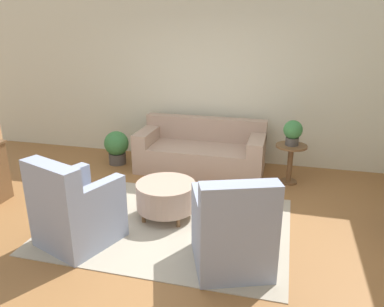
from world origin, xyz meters
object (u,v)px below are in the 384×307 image
object	(u,v)px
couch	(201,152)
armchair_left	(74,211)
potted_plant_floor	(117,146)
ottoman_table	(166,195)
potted_plant_on_side_table	(293,132)
side_table	(290,158)
armchair_right	(233,233)

from	to	relation	value
couch	armchair_left	xyz separation A→B (m)	(-0.83, -2.51, 0.09)
potted_plant_floor	armchair_left	bearing A→B (deg)	-75.02
ottoman_table	potted_plant_on_side_table	bearing A→B (deg)	45.09
ottoman_table	side_table	bearing A→B (deg)	45.09
armchair_left	side_table	size ratio (longest dim) A/B	1.66
armchair_right	potted_plant_on_side_table	bearing A→B (deg)	77.23
potted_plant_on_side_table	potted_plant_floor	size ratio (longest dim) A/B	0.65
ottoman_table	side_table	size ratio (longest dim) A/B	1.22
armchair_left	potted_plant_on_side_table	xyz separation A→B (m)	(2.26, 2.32, 0.42)
potted_plant_on_side_table	couch	bearing A→B (deg)	172.15
armchair_right	potted_plant_floor	world-z (taller)	armchair_right
couch	potted_plant_floor	world-z (taller)	couch
side_table	potted_plant_floor	xyz separation A→B (m)	(-2.91, 0.10, -0.09)
ottoman_table	potted_plant_on_side_table	world-z (taller)	potted_plant_on_side_table
couch	potted_plant_on_side_table	xyz separation A→B (m)	(1.43, -0.20, 0.51)
potted_plant_on_side_table	armchair_left	bearing A→B (deg)	-134.29
couch	ottoman_table	bearing A→B (deg)	-91.95
ottoman_table	potted_plant_floor	size ratio (longest dim) A/B	1.28
side_table	armchair_left	bearing A→B (deg)	-134.29
couch	potted_plant_floor	size ratio (longest dim) A/B	3.54
ottoman_table	side_table	xyz separation A→B (m)	(1.49, 1.49, 0.11)
armchair_left	potted_plant_floor	size ratio (longest dim) A/B	1.73
armchair_left	armchair_right	world-z (taller)	same
potted_plant_on_side_table	ottoman_table	bearing A→B (deg)	-134.91
side_table	potted_plant_on_side_table	xyz separation A→B (m)	(-0.00, -0.00, 0.41)
potted_plant_on_side_table	potted_plant_floor	distance (m)	2.95
armchair_right	potted_plant_floor	size ratio (longest dim) A/B	1.73
couch	side_table	size ratio (longest dim) A/B	3.40
armchair_right	potted_plant_floor	xyz separation A→B (m)	(-2.38, 2.42, -0.07)
ottoman_table	potted_plant_on_side_table	size ratio (longest dim) A/B	1.96
couch	ottoman_table	world-z (taller)	couch
potted_plant_floor	potted_plant_on_side_table	bearing A→B (deg)	-1.95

